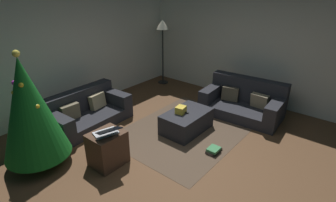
# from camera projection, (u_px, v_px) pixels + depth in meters

# --- Properties ---
(ground_plane) EXTENTS (6.40, 6.40, 0.00)m
(ground_plane) POSITION_uv_depth(u_px,v_px,m) (179.00, 162.00, 4.28)
(ground_plane) COLOR brown
(rear_partition) EXTENTS (6.40, 0.12, 2.60)m
(rear_partition) POSITION_uv_depth(u_px,v_px,m) (62.00, 52.00, 5.58)
(rear_partition) COLOR silver
(rear_partition) RESTS_ON ground_plane
(corner_partition) EXTENTS (0.12, 6.40, 2.60)m
(corner_partition) POSITION_uv_depth(u_px,v_px,m) (265.00, 48.00, 5.95)
(corner_partition) COLOR silver
(corner_partition) RESTS_ON ground_plane
(couch_left) EXTENTS (1.67, 0.93, 0.68)m
(couch_left) POSITION_uv_depth(u_px,v_px,m) (86.00, 112.00, 5.35)
(couch_left) COLOR #26262B
(couch_left) RESTS_ON ground_plane
(couch_right) EXTENTS (1.01, 1.70, 0.77)m
(couch_right) POSITION_uv_depth(u_px,v_px,m) (243.00, 102.00, 5.74)
(couch_right) COLOR #26262B
(couch_right) RESTS_ON ground_plane
(ottoman) EXTENTS (0.98, 0.62, 0.39)m
(ottoman) POSITION_uv_depth(u_px,v_px,m) (186.00, 121.00, 5.13)
(ottoman) COLOR #26262B
(ottoman) RESTS_ON ground_plane
(gift_box) EXTENTS (0.22, 0.19, 0.13)m
(gift_box) POSITION_uv_depth(u_px,v_px,m) (181.00, 110.00, 5.00)
(gift_box) COLOR gold
(gift_box) RESTS_ON ottoman
(tv_remote) EXTENTS (0.12, 0.17, 0.02)m
(tv_remote) POSITION_uv_depth(u_px,v_px,m) (184.00, 113.00, 5.01)
(tv_remote) COLOR black
(tv_remote) RESTS_ON ottoman
(christmas_tree) EXTENTS (0.98, 0.98, 1.83)m
(christmas_tree) POSITION_uv_depth(u_px,v_px,m) (29.00, 109.00, 3.86)
(christmas_tree) COLOR brown
(christmas_tree) RESTS_ON ground_plane
(side_table) EXTENTS (0.52, 0.44, 0.55)m
(side_table) POSITION_uv_depth(u_px,v_px,m) (108.00, 149.00, 4.15)
(side_table) COLOR #4C3323
(side_table) RESTS_ON ground_plane
(laptop) EXTENTS (0.44, 0.46, 0.17)m
(laptop) POSITION_uv_depth(u_px,v_px,m) (107.00, 132.00, 3.97)
(laptop) COLOR silver
(laptop) RESTS_ON side_table
(book_stack) EXTENTS (0.31, 0.19, 0.09)m
(book_stack) POSITION_uv_depth(u_px,v_px,m) (214.00, 150.00, 4.51)
(book_stack) COLOR #4C423D
(book_stack) RESTS_ON ground_plane
(corner_lamp) EXTENTS (0.36, 0.36, 1.75)m
(corner_lamp) POSITION_uv_depth(u_px,v_px,m) (163.00, 30.00, 7.06)
(corner_lamp) COLOR black
(corner_lamp) RESTS_ON ground_plane
(area_rug) EXTENTS (2.60, 2.00, 0.01)m
(area_rug) POSITION_uv_depth(u_px,v_px,m) (186.00, 130.00, 5.21)
(area_rug) COLOR #4E3C2D
(area_rug) RESTS_ON ground_plane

